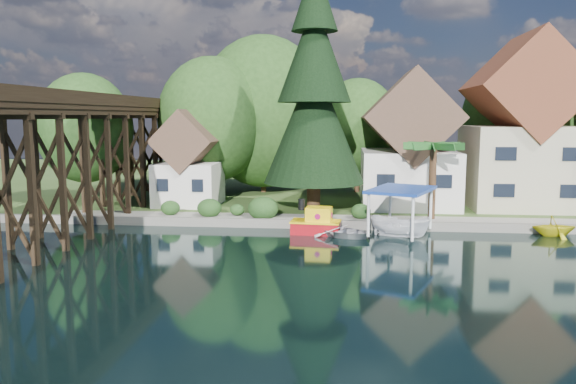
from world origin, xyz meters
name	(u,v)px	position (x,y,z in m)	size (l,w,h in m)	color
ground	(311,257)	(0.00, 0.00, 0.00)	(140.00, 140.00, 0.00)	black
bank	(329,182)	(0.00, 34.00, 0.25)	(140.00, 52.00, 0.50)	#344E1F
seawall	(376,225)	(4.00, 8.00, 0.31)	(60.00, 0.40, 0.62)	slate
promenade	(403,219)	(6.00, 9.30, 0.53)	(50.00, 2.60, 0.06)	gray
trestle_bridge	(76,153)	(-16.00, 5.17, 5.35)	(4.12, 44.18, 9.30)	black
house_left	(409,149)	(7.00, 16.00, 5.14)	(7.64, 8.64, 11.02)	silver
house_center	(522,133)	(16.00, 16.50, 6.42)	(8.65, 9.18, 13.89)	#BAB291
shed	(189,165)	(-11.00, 14.50, 3.83)	(5.09, 5.40, 7.85)	silver
bg_trees	(336,122)	(1.00, 21.25, 7.29)	(49.90, 13.30, 10.57)	#382314
shrubs	(255,207)	(-4.60, 9.26, 1.23)	(15.76, 2.47, 1.70)	#183A15
conifer	(314,93)	(-0.52, 11.81, 9.47)	(7.57, 7.57, 18.63)	#382314
palm_tree	(434,148)	(7.99, 9.66, 5.56)	(5.32, 5.32, 5.80)	#382314
tugboat	(316,223)	(-0.02, 6.35, 0.71)	(3.41, 2.07, 2.37)	#A80B14
boat_white_a	(343,230)	(1.77, 5.61, 0.41)	(2.85, 4.00, 0.83)	silver
boat_canopy	(400,216)	(5.45, 5.76, 1.37)	(5.05, 5.90, 3.20)	white
boat_yellow	(554,225)	(15.49, 7.11, 0.74)	(2.43, 2.82, 1.48)	yellow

